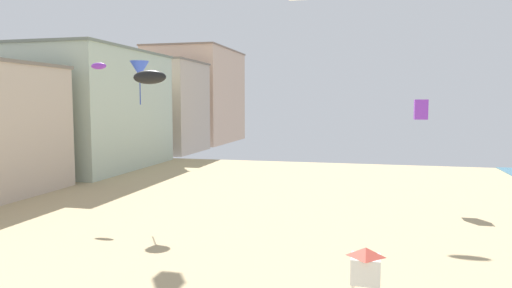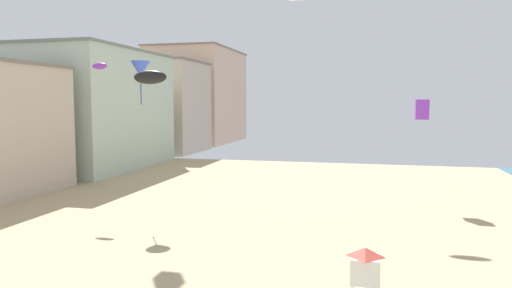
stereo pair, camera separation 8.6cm
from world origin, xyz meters
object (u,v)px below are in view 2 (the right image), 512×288
(lifeguard_stand, at_px, (365,266))
(kite_black_parafoil, at_px, (150,77))
(kite_blue_delta, at_px, (140,69))
(kite_purple_box, at_px, (422,110))
(kite_purple_parafoil, at_px, (100,66))

(lifeguard_stand, distance_m, kite_black_parafoil, 15.64)
(lifeguard_stand, relative_size, kite_blue_delta, 0.82)
(kite_purple_box, distance_m, kite_blue_delta, 21.77)
(kite_black_parafoil, height_order, kite_blue_delta, kite_blue_delta)
(lifeguard_stand, bearing_deg, kite_black_parafoil, 148.51)
(kite_purple_box, distance_m, kite_black_parafoil, 21.74)
(kite_purple_box, height_order, kite_purple_parafoil, kite_purple_parafoil)
(kite_purple_box, relative_size, kite_black_parafoil, 0.79)
(lifeguard_stand, xyz_separation_m, kite_black_parafoil, (-12.03, 6.46, 7.62))
(lifeguard_stand, bearing_deg, kite_purple_parafoil, 141.91)
(kite_purple_box, xyz_separation_m, kite_blue_delta, (-19.98, -8.13, 2.93))
(kite_purple_box, height_order, kite_black_parafoil, kite_black_parafoil)
(kite_black_parafoil, bearing_deg, lifeguard_stand, -28.22)
(kite_black_parafoil, relative_size, kite_purple_parafoil, 1.57)
(kite_purple_box, bearing_deg, kite_purple_parafoil, -163.04)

